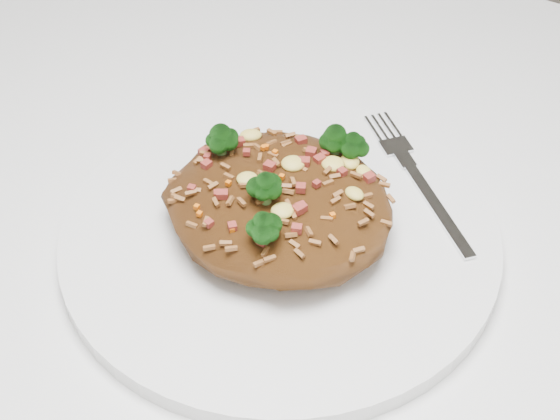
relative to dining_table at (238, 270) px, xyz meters
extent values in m
cube|color=white|center=(0.00, 0.00, 0.07)|extent=(1.20, 0.80, 0.04)
cylinder|color=#936643|center=(-0.54, 0.34, -0.30)|extent=(0.06, 0.06, 0.71)
cylinder|color=white|center=(0.06, -0.03, 0.10)|extent=(0.30, 0.30, 0.01)
ellipsoid|color=brown|center=(0.06, -0.03, 0.13)|extent=(0.16, 0.14, 0.04)
ellipsoid|color=#0B3D08|center=(0.08, -0.07, 0.15)|extent=(0.02, 0.02, 0.02)
ellipsoid|color=#0B3D08|center=(0.07, 0.02, 0.15)|extent=(0.02, 0.02, 0.02)
ellipsoid|color=#0B3D08|center=(0.01, -0.02, 0.15)|extent=(0.02, 0.02, 0.02)
ellipsoid|color=#0B3D08|center=(0.06, -0.05, 0.16)|extent=(0.02, 0.02, 0.02)
ellipsoid|color=#0B3D08|center=(0.08, 0.03, 0.15)|extent=(0.02, 0.02, 0.02)
cube|color=silver|center=(0.15, 0.04, 0.11)|extent=(0.08, 0.07, 0.00)
cube|color=silver|center=(0.08, 0.10, 0.11)|extent=(0.04, 0.04, 0.00)
camera|label=1|loc=(0.26, -0.34, 0.48)|focal=50.00mm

